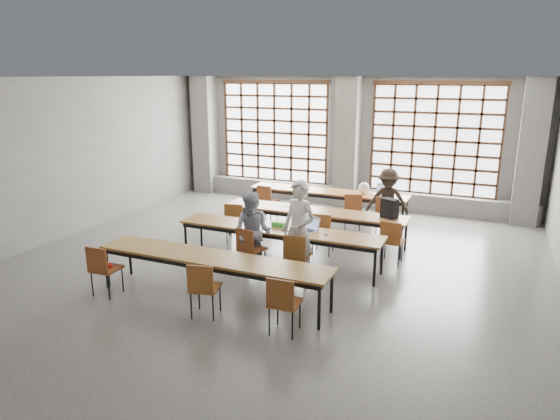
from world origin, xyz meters
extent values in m
plane|color=#4B4B48|center=(0.00, 0.00, 0.00)|extent=(11.00, 11.00, 0.00)
plane|color=silver|center=(0.00, 0.00, 3.50)|extent=(11.00, 11.00, 0.00)
plane|color=#595957|center=(0.00, 5.50, 1.75)|extent=(10.00, 0.00, 10.00)
plane|color=#595957|center=(-5.00, 0.00, 1.75)|extent=(0.00, 11.00, 11.00)
cube|color=#585855|center=(-4.50, 5.22, 1.75)|extent=(0.60, 0.55, 3.50)
cube|color=#585855|center=(0.00, 5.22, 1.75)|extent=(0.60, 0.55, 3.50)
cube|color=#585855|center=(4.50, 5.22, 1.75)|extent=(0.60, 0.55, 3.50)
cube|color=white|center=(-2.25, 5.48, 1.90)|extent=(3.20, 0.02, 2.80)
cube|color=black|center=(-2.25, 5.40, 1.90)|extent=(3.20, 0.05, 2.80)
cube|color=black|center=(-2.25, 5.40, 0.45)|extent=(3.32, 0.07, 0.10)
cube|color=black|center=(-2.25, 5.40, 3.35)|extent=(3.32, 0.07, 0.10)
cube|color=white|center=(2.25, 5.48, 1.90)|extent=(3.20, 0.02, 2.80)
cube|color=black|center=(2.25, 5.40, 1.90)|extent=(3.20, 0.05, 2.80)
cube|color=black|center=(2.25, 5.40, 0.45)|extent=(3.32, 0.07, 0.10)
cube|color=black|center=(2.25, 5.40, 3.35)|extent=(3.32, 0.07, 0.10)
cube|color=#585855|center=(0.00, 5.30, 0.25)|extent=(9.80, 0.35, 0.50)
cube|color=brown|center=(-0.03, 3.71, 0.71)|extent=(4.00, 0.70, 0.04)
cube|color=black|center=(-0.03, 3.71, 0.65)|extent=(3.90, 0.64, 0.08)
cylinder|color=black|center=(-1.95, 3.42, 0.34)|extent=(0.05, 0.05, 0.69)
cylinder|color=black|center=(-1.95, 4.00, 0.34)|extent=(0.05, 0.05, 0.69)
cylinder|color=black|center=(1.89, 3.42, 0.34)|extent=(0.05, 0.05, 0.69)
cylinder|color=black|center=(1.89, 4.00, 0.34)|extent=(0.05, 0.05, 0.69)
cube|color=brown|center=(0.27, 1.83, 0.71)|extent=(4.00, 0.70, 0.04)
cube|color=black|center=(0.27, 1.83, 0.65)|extent=(3.90, 0.64, 0.08)
cylinder|color=black|center=(-1.65, 1.54, 0.34)|extent=(0.05, 0.05, 0.69)
cylinder|color=black|center=(-1.65, 2.12, 0.34)|extent=(0.05, 0.05, 0.69)
cylinder|color=black|center=(2.19, 1.54, 0.34)|extent=(0.05, 0.05, 0.69)
cylinder|color=black|center=(2.19, 2.12, 0.34)|extent=(0.05, 0.05, 0.69)
cube|color=brown|center=(0.10, 0.34, 0.71)|extent=(4.00, 0.70, 0.04)
cube|color=black|center=(0.10, 0.34, 0.65)|extent=(3.90, 0.64, 0.08)
cylinder|color=black|center=(-1.82, 0.05, 0.34)|extent=(0.05, 0.05, 0.69)
cylinder|color=black|center=(-1.82, 0.63, 0.34)|extent=(0.05, 0.05, 0.69)
cylinder|color=black|center=(2.02, 0.05, 0.34)|extent=(0.05, 0.05, 0.69)
cylinder|color=black|center=(2.02, 0.63, 0.34)|extent=(0.05, 0.05, 0.69)
cube|color=brown|center=(-0.28, -1.48, 0.71)|extent=(4.00, 0.70, 0.04)
cube|color=black|center=(-0.28, -1.48, 0.65)|extent=(3.90, 0.64, 0.08)
cylinder|color=black|center=(-2.20, -1.77, 0.34)|extent=(0.05, 0.05, 0.69)
cylinder|color=black|center=(-2.20, -1.19, 0.34)|extent=(0.05, 0.05, 0.69)
cylinder|color=black|center=(1.64, -1.77, 0.34)|extent=(0.05, 0.05, 0.69)
cylinder|color=black|center=(1.64, -1.19, 0.34)|extent=(0.05, 0.05, 0.69)
cube|color=brown|center=(-1.43, 3.16, 0.45)|extent=(0.45, 0.45, 0.04)
cube|color=brown|center=(-1.44, 2.96, 0.68)|extent=(0.40, 0.06, 0.40)
cylinder|color=black|center=(-1.43, 3.16, 0.23)|extent=(0.02, 0.02, 0.45)
cube|color=brown|center=(0.77, 3.16, 0.45)|extent=(0.52, 0.52, 0.04)
cube|color=brown|center=(0.83, 2.97, 0.68)|extent=(0.39, 0.14, 0.40)
cylinder|color=black|center=(0.77, 3.16, 0.23)|extent=(0.02, 0.02, 0.45)
cube|color=brown|center=(1.57, 3.16, 0.45)|extent=(0.47, 0.47, 0.04)
cube|color=brown|center=(1.54, 2.96, 0.68)|extent=(0.40, 0.09, 0.40)
cylinder|color=black|center=(1.57, 3.16, 0.23)|extent=(0.02, 0.02, 0.45)
cube|color=brown|center=(-1.33, 1.28, 0.45)|extent=(0.50, 0.50, 0.04)
cube|color=brown|center=(-1.28, 1.08, 0.68)|extent=(0.40, 0.12, 0.40)
cylinder|color=black|center=(-1.33, 1.28, 0.23)|extent=(0.02, 0.02, 0.45)
cube|color=brown|center=(0.67, 1.28, 0.45)|extent=(0.46, 0.46, 0.04)
cube|color=brown|center=(0.69, 1.08, 0.68)|extent=(0.40, 0.07, 0.40)
cylinder|color=black|center=(0.67, 1.28, 0.23)|extent=(0.02, 0.02, 0.45)
cube|color=maroon|center=(2.07, 1.28, 0.45)|extent=(0.43, 0.43, 0.04)
cube|color=maroon|center=(2.07, 1.08, 0.68)|extent=(0.40, 0.04, 0.40)
cylinder|color=black|center=(2.07, 1.28, 0.23)|extent=(0.02, 0.02, 0.45)
cube|color=maroon|center=(-0.20, -0.21, 0.45)|extent=(0.50, 0.50, 0.04)
cube|color=maroon|center=(-0.24, -0.41, 0.68)|extent=(0.40, 0.12, 0.40)
cylinder|color=black|center=(-0.20, -0.21, 0.23)|extent=(0.02, 0.02, 0.45)
cube|color=brown|center=(0.70, -0.21, 0.45)|extent=(0.45, 0.45, 0.04)
cube|color=brown|center=(0.72, -0.41, 0.68)|extent=(0.40, 0.06, 0.40)
cylinder|color=black|center=(0.70, -0.21, 0.23)|extent=(0.02, 0.02, 0.45)
cube|color=brown|center=(-1.98, -2.03, 0.45)|extent=(0.43, 0.43, 0.04)
cube|color=brown|center=(-1.97, -2.23, 0.68)|extent=(0.40, 0.04, 0.40)
cylinder|color=black|center=(-1.98, -2.03, 0.23)|extent=(0.02, 0.02, 0.45)
cube|color=brown|center=(-0.08, -2.03, 0.45)|extent=(0.50, 0.50, 0.04)
cube|color=brown|center=(-0.03, -2.22, 0.68)|extent=(0.40, 0.12, 0.40)
cylinder|color=black|center=(-0.08, -2.03, 0.23)|extent=(0.02, 0.02, 0.45)
cube|color=brown|center=(1.22, -2.03, 0.45)|extent=(0.44, 0.44, 0.04)
cube|color=brown|center=(1.24, -2.23, 0.68)|extent=(0.40, 0.05, 0.40)
cylinder|color=black|center=(1.22, -2.03, 0.23)|extent=(0.02, 0.02, 0.45)
imported|color=silver|center=(0.70, -0.16, 0.90)|extent=(0.76, 0.61, 1.80)
imported|color=navy|center=(-0.20, -0.16, 0.75)|extent=(0.76, 0.61, 1.50)
imported|color=black|center=(1.57, 3.21, 0.74)|extent=(1.05, 0.72, 1.49)
cube|color=silver|center=(0.65, 0.39, 0.74)|extent=(0.43, 0.37, 0.02)
cube|color=black|center=(0.65, 0.38, 0.75)|extent=(0.35, 0.28, 0.00)
cube|color=silver|center=(0.70, 0.52, 0.86)|extent=(0.36, 0.20, 0.26)
cube|color=#85A8E6|center=(0.70, 0.51, 0.83)|extent=(0.31, 0.16, 0.21)
cube|color=silver|center=(1.32, 3.76, 0.74)|extent=(0.38, 0.29, 0.02)
cube|color=black|center=(1.32, 3.75, 0.75)|extent=(0.31, 0.20, 0.00)
cube|color=silver|center=(1.33, 3.90, 0.86)|extent=(0.36, 0.10, 0.26)
cube|color=#81A3DF|center=(1.33, 3.89, 0.83)|extent=(0.31, 0.07, 0.21)
ellipsoid|color=silver|center=(1.05, 0.32, 0.75)|extent=(0.12, 0.10, 0.04)
cube|color=#328C2E|center=(0.05, 0.42, 0.78)|extent=(0.25, 0.10, 0.09)
cube|color=black|center=(0.28, 0.24, 0.74)|extent=(0.13, 0.07, 0.01)
cube|color=silver|center=(-0.33, 1.88, 0.73)|extent=(0.33, 0.27, 0.00)
cube|color=silver|center=(-0.03, 1.78, 0.73)|extent=(0.31, 0.22, 0.00)
cube|color=black|center=(1.87, 1.88, 0.93)|extent=(0.37, 0.31, 0.40)
ellipsoid|color=white|center=(0.87, 3.76, 0.87)|extent=(0.29, 0.24, 0.29)
cube|color=#AA1C15|center=(-1.98, -2.03, 0.50)|extent=(0.22, 0.15, 0.06)
camera|label=1|loc=(3.71, -7.93, 3.55)|focal=32.00mm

